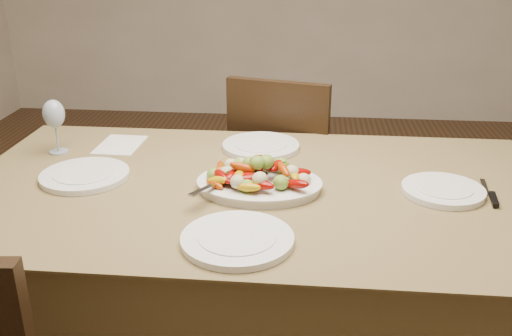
{
  "coord_description": "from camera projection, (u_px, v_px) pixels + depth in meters",
  "views": [
    {
      "loc": [
        0.13,
        -1.8,
        1.48
      ],
      "look_at": [
        -0.02,
        -0.21,
        0.82
      ],
      "focal_mm": 40.0,
      "sensor_mm": 36.0,
      "label": 1
    }
  ],
  "objects": [
    {
      "name": "dining_table",
      "position": [
        256.0,
        290.0,
        1.9
      ],
      "size": [
        1.84,
        1.04,
        0.76
      ],
      "primitive_type": "cube",
      "rotation": [
        0.0,
        0.0,
        0.0
      ],
      "color": "brown",
      "rests_on": "ground"
    },
    {
      "name": "chair_far",
      "position": [
        289.0,
        175.0,
        2.56
      ],
      "size": [
        0.51,
        0.51,
        0.95
      ],
      "primitive_type": null,
      "rotation": [
        0.0,
        0.0,
        2.9
      ],
      "color": "black",
      "rests_on": "ground"
    },
    {
      "name": "serving_platter",
      "position": [
        259.0,
        186.0,
        1.73
      ],
      "size": [
        0.37,
        0.27,
        0.02
      ],
      "primitive_type": "ellipsoid",
      "rotation": [
        0.0,
        0.0,
        0.0
      ],
      "color": "white",
      "rests_on": "dining_table"
    },
    {
      "name": "roasted_vegetables",
      "position": [
        259.0,
        169.0,
        1.71
      ],
      "size": [
        0.3,
        0.2,
        0.09
      ],
      "primitive_type": null,
      "rotation": [
        0.0,
        0.0,
        0.0
      ],
      "color": "#780602",
      "rests_on": "serving_platter"
    },
    {
      "name": "serving_spoon",
      "position": [
        236.0,
        179.0,
        1.69
      ],
      "size": [
        0.28,
        0.17,
        0.03
      ],
      "primitive_type": null,
      "rotation": [
        0.0,
        0.0,
        -0.43
      ],
      "color": "#9EA0A8",
      "rests_on": "serving_platter"
    },
    {
      "name": "plate_left",
      "position": [
        85.0,
        176.0,
        1.81
      ],
      "size": [
        0.28,
        0.28,
        0.02
      ],
      "primitive_type": "cylinder",
      "color": "white",
      "rests_on": "dining_table"
    },
    {
      "name": "plate_right",
      "position": [
        443.0,
        191.0,
        1.71
      ],
      "size": [
        0.24,
        0.24,
        0.02
      ],
      "primitive_type": "cylinder",
      "color": "white",
      "rests_on": "dining_table"
    },
    {
      "name": "plate_far",
      "position": [
        261.0,
        146.0,
        2.06
      ],
      "size": [
        0.28,
        0.28,
        0.02
      ],
      "primitive_type": "cylinder",
      "color": "white",
      "rests_on": "dining_table"
    },
    {
      "name": "plate_near",
      "position": [
        237.0,
        240.0,
        1.44
      ],
      "size": [
        0.29,
        0.29,
        0.02
      ],
      "primitive_type": "cylinder",
      "color": "white",
      "rests_on": "dining_table"
    },
    {
      "name": "wine_glass",
      "position": [
        55.0,
        125.0,
        1.99
      ],
      "size": [
        0.08,
        0.08,
        0.2
      ],
      "primitive_type": null,
      "color": "#8C99A5",
      "rests_on": "dining_table"
    },
    {
      "name": "menu_card",
      "position": [
        120.0,
        145.0,
        2.1
      ],
      "size": [
        0.16,
        0.21,
        0.0
      ],
      "primitive_type": "cube",
      "rotation": [
        0.0,
        0.0,
        -0.02
      ],
      "color": "silver",
      "rests_on": "dining_table"
    },
    {
      "name": "table_knife",
      "position": [
        489.0,
        194.0,
        1.69
      ],
      "size": [
        0.04,
        0.2,
        0.01
      ],
      "primitive_type": null,
      "rotation": [
        0.0,
        0.0,
        -0.14
      ],
      "color": "#9EA0A8",
      "rests_on": "dining_table"
    }
  ]
}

